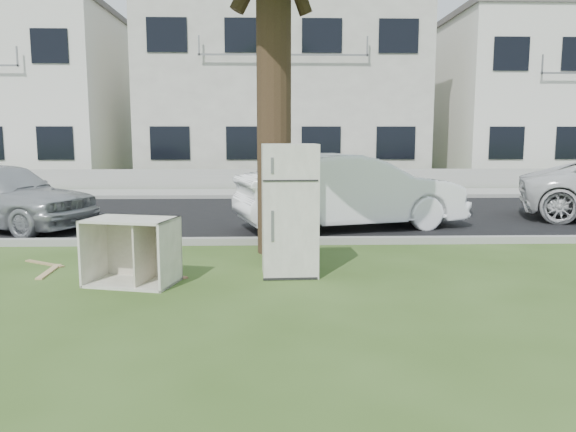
{
  "coord_description": "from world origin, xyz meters",
  "views": [
    {
      "loc": [
        -0.44,
        -7.16,
        1.89
      ],
      "look_at": [
        -0.21,
        0.6,
        0.77
      ],
      "focal_mm": 35.0,
      "sensor_mm": 36.0,
      "label": 1
    }
  ],
  "objects": [
    {
      "name": "townhouse_right",
      "position": [
        12.0,
        17.5,
        3.42
      ],
      "size": [
        10.2,
        8.16,
        6.84
      ],
      "color": "silver",
      "rests_on": "ground"
    },
    {
      "name": "kerb_far",
      "position": [
        0.0,
        9.55,
        0.0
      ],
      "size": [
        120.0,
        0.18,
        0.12
      ],
      "primitive_type": "cube",
      "color": "gray",
      "rests_on": "ground"
    },
    {
      "name": "plank_a",
      "position": [
        -2.01,
        -0.09,
        0.01
      ],
      "size": [
        0.91,
        0.56,
        0.02
      ],
      "primitive_type": "cube",
      "rotation": [
        0.0,
        0.0,
        0.51
      ],
      "color": "#895B42",
      "rests_on": "ground"
    },
    {
      "name": "plank_b",
      "position": [
        -3.8,
        1.03,
        0.01
      ],
      "size": [
        0.73,
        0.5,
        0.02
      ],
      "primitive_type": "cube",
      "rotation": [
        0.0,
        0.0,
        -0.56
      ],
      "color": "#9B8151",
      "rests_on": "ground"
    },
    {
      "name": "cabinet",
      "position": [
        -2.23,
        -0.11,
        0.42
      ],
      "size": [
        1.22,
        0.92,
        0.85
      ],
      "primitive_type": "cube",
      "rotation": [
        0.0,
        0.0,
        -0.24
      ],
      "color": "silver",
      "rests_on": "ground"
    },
    {
      "name": "kerb_near",
      "position": [
        0.0,
        2.45,
        0.0
      ],
      "size": [
        120.0,
        0.18,
        0.12
      ],
      "primitive_type": "cube",
      "color": "gray",
      "rests_on": "ground"
    },
    {
      "name": "low_wall",
      "position": [
        0.0,
        12.6,
        0.35
      ],
      "size": [
        120.0,
        0.15,
        0.7
      ],
      "primitive_type": "cube",
      "color": "gray",
      "rests_on": "ground"
    },
    {
      "name": "fridge",
      "position": [
        -0.2,
        0.34,
        0.89
      ],
      "size": [
        0.76,
        0.71,
        1.77
      ],
      "primitive_type": "cube",
      "rotation": [
        0.0,
        0.0,
        0.05
      ],
      "color": "beige",
      "rests_on": "ground"
    },
    {
      "name": "road",
      "position": [
        0.0,
        6.0,
        0.01
      ],
      "size": [
        120.0,
        7.0,
        0.01
      ],
      "primitive_type": "cube",
      "color": "black",
      "rests_on": "ground"
    },
    {
      "name": "ground",
      "position": [
        0.0,
        0.0,
        0.0
      ],
      "size": [
        120.0,
        120.0,
        0.0
      ],
      "primitive_type": "plane",
      "color": "#344D1B"
    },
    {
      "name": "sidewalk",
      "position": [
        0.0,
        11.0,
        0.01
      ],
      "size": [
        120.0,
        2.8,
        0.01
      ],
      "primitive_type": "cube",
      "color": "gray",
      "rests_on": "ground"
    },
    {
      "name": "plank_c",
      "position": [
        -3.54,
        0.52,
        0.01
      ],
      "size": [
        0.14,
        0.84,
        0.02
      ],
      "primitive_type": "cube",
      "rotation": [
        0.0,
        0.0,
        1.63
      ],
      "color": "tan",
      "rests_on": "ground"
    },
    {
      "name": "townhouse_center",
      "position": [
        0.0,
        17.5,
        3.72
      ],
      "size": [
        11.22,
        8.16,
        7.44
      ],
      "color": "beige",
      "rests_on": "ground"
    },
    {
      "name": "car_center",
      "position": [
        1.17,
        4.08,
        0.76
      ],
      "size": [
        4.86,
        2.81,
        1.51
      ],
      "primitive_type": "imported",
      "rotation": [
        0.0,
        0.0,
        1.85
      ],
      "color": "white",
      "rests_on": "ground"
    }
  ]
}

